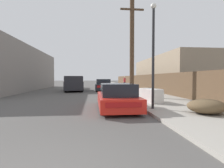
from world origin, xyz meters
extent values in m
cube|color=#9E998E|center=(5.30, 23.50, 0.06)|extent=(4.20, 63.00, 0.12)
cube|color=silver|center=(4.23, 7.63, 0.50)|extent=(1.02, 1.73, 0.76)
cube|color=white|center=(4.23, 7.63, 0.89)|extent=(0.98, 1.66, 0.03)
cube|color=#333335|center=(4.31, 8.16, 0.92)|extent=(0.07, 0.20, 0.02)
cube|color=gray|center=(4.17, 7.88, 0.91)|extent=(0.71, 0.22, 0.01)
cube|color=gray|center=(4.28, 7.39, 0.91)|extent=(0.71, 0.22, 0.01)
cube|color=red|center=(2.02, 6.25, 0.42)|extent=(1.79, 4.22, 0.56)
cube|color=black|center=(2.02, 5.87, 0.99)|extent=(1.54, 2.03, 0.56)
cube|color=#B21414|center=(2.01, 4.12, 0.52)|extent=(1.39, 0.04, 0.20)
cylinder|color=black|center=(1.26, 7.56, 0.31)|extent=(0.20, 0.63, 0.63)
cylinder|color=black|center=(2.79, 7.55, 0.31)|extent=(0.20, 0.63, 0.63)
cylinder|color=black|center=(1.25, 4.94, 0.31)|extent=(0.20, 0.63, 0.63)
cylinder|color=black|center=(2.78, 4.94, 0.31)|extent=(0.20, 0.63, 0.63)
cube|color=black|center=(2.04, 18.71, 0.50)|extent=(1.97, 4.37, 0.71)
cube|color=black|center=(2.03, 18.53, 1.13)|extent=(1.66, 2.46, 0.55)
cube|color=#B21414|center=(1.98, 16.53, 0.63)|extent=(1.45, 0.07, 0.25)
cylinder|color=black|center=(1.27, 20.07, 0.34)|extent=(0.22, 0.68, 0.67)
cylinder|color=black|center=(2.88, 20.02, 0.34)|extent=(0.22, 0.68, 0.67)
cylinder|color=black|center=(1.20, 17.39, 0.34)|extent=(0.22, 0.68, 0.67)
cylinder|color=black|center=(2.81, 17.35, 0.34)|extent=(0.22, 0.68, 0.67)
cube|color=#232328|center=(-1.40, 18.75, 0.68)|extent=(2.49, 5.52, 0.92)
cube|color=#232328|center=(-1.28, 17.28, 1.45)|extent=(2.12, 2.57, 0.62)
cube|color=black|center=(-1.28, 17.28, 1.46)|extent=(2.16, 2.52, 0.34)
cylinder|color=black|center=(-0.40, 17.17, 0.43)|extent=(0.33, 0.88, 0.86)
cylinder|color=black|center=(-2.12, 17.02, 0.43)|extent=(0.33, 0.88, 0.86)
cylinder|color=black|center=(-0.68, 20.48, 0.43)|extent=(0.33, 0.88, 0.86)
cylinder|color=black|center=(-2.40, 20.34, 0.43)|extent=(0.33, 0.88, 0.86)
cylinder|color=#4C3826|center=(3.80, 10.84, 3.79)|extent=(0.34, 0.34, 7.34)
cube|color=#4C3826|center=(3.80, 10.84, 6.73)|extent=(1.80, 0.12, 0.12)
cylinder|color=#232326|center=(3.61, 5.50, 2.40)|extent=(0.12, 0.12, 4.56)
sphere|color=white|center=(3.61, 5.50, 4.81)|extent=(0.26, 0.26, 0.26)
ellipsoid|color=brown|center=(5.36, 4.19, 0.41)|extent=(1.49, 1.35, 0.58)
cube|color=brown|center=(7.25, 20.70, 1.04)|extent=(0.08, 43.42, 1.83)
cube|color=gray|center=(-9.83, 20.52, 2.64)|extent=(7.00, 20.41, 5.28)
cube|color=gray|center=(11.40, 20.18, 2.12)|extent=(6.00, 15.76, 4.24)
cylinder|color=#282D42|center=(5.66, 24.37, 0.51)|extent=(0.28, 0.28, 0.79)
cylinder|color=#B72D33|center=(5.66, 24.37, 1.22)|extent=(0.34, 0.34, 0.62)
sphere|color=#DBB293|center=(5.66, 24.37, 1.65)|extent=(0.24, 0.24, 0.24)
camera|label=1|loc=(0.89, -2.29, 1.53)|focal=28.00mm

